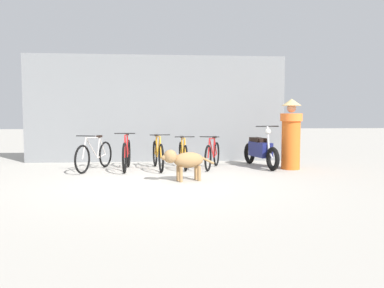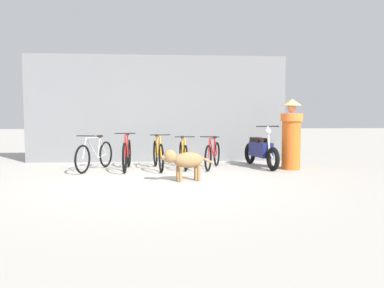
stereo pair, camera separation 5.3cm
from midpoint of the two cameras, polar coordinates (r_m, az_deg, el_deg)
name	(u,v)px [view 1 (the left image)]	position (r m, az deg, el deg)	size (l,w,h in m)	color
ground_plane	(156,182)	(7.17, -5.71, -5.84)	(60.00, 60.00, 0.00)	#ADA89E
shop_wall_back	(157,109)	(10.41, -5.47, 5.37)	(7.13, 0.20, 2.92)	slate
bicycle_0	(95,156)	(8.98, -14.77, -1.71)	(0.64, 1.66, 0.83)	black
bicycle_1	(127,154)	(8.88, -10.10, -1.58)	(0.46, 1.73, 0.88)	black
bicycle_2	(158,155)	(8.88, -5.39, -1.62)	(0.46, 1.74, 0.85)	black
bicycle_3	(183,154)	(9.08, -1.55, -1.60)	(0.46, 1.70, 0.79)	black
bicycle_4	(212,155)	(8.99, 2.97, -1.67)	(0.62, 1.48, 0.79)	black
motorcycle	(260,151)	(9.38, 10.21, -1.01)	(0.58, 1.88, 1.03)	black
stray_dog	(184,160)	(7.22, -1.37, -2.46)	(1.07, 0.49, 0.62)	#997247
person_in_robes	(291,133)	(9.13, 14.69, 1.60)	(0.72, 0.72, 1.66)	orange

